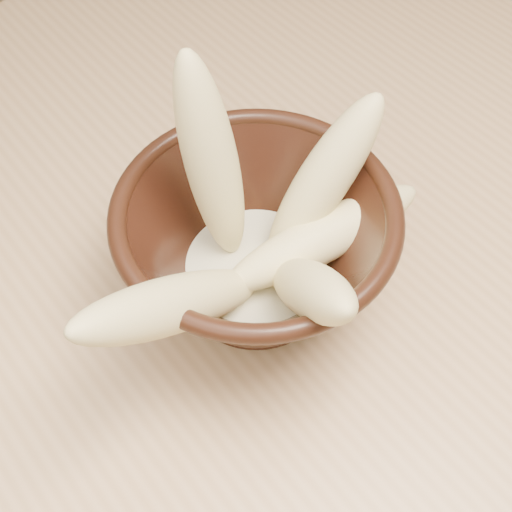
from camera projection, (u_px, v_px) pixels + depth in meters
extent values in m
plane|color=tan|center=(298.00, 447.00, 1.27)|extent=(4.00, 4.00, 0.00)
cube|color=tan|center=(334.00, 161.00, 0.68)|extent=(1.20, 0.80, 0.04)
cylinder|color=tan|center=(408.00, 67.00, 1.34)|extent=(0.05, 0.05, 0.71)
cylinder|color=black|center=(256.00, 292.00, 0.56)|extent=(0.09, 0.09, 0.01)
cylinder|color=black|center=(256.00, 277.00, 0.54)|extent=(0.09, 0.09, 0.01)
torus|color=black|center=(256.00, 213.00, 0.48)|extent=(0.20, 0.20, 0.01)
cylinder|color=beige|center=(256.00, 270.00, 0.53)|extent=(0.11, 0.11, 0.02)
ellipsoid|color=#E3D686|center=(211.00, 162.00, 0.48)|extent=(0.04, 0.08, 0.17)
ellipsoid|color=#E3D686|center=(175.00, 304.00, 0.45)|extent=(0.17, 0.06, 0.14)
ellipsoid|color=#E3D686|center=(323.00, 180.00, 0.50)|extent=(0.12, 0.05, 0.14)
ellipsoid|color=#E3D686|center=(323.00, 237.00, 0.52)|extent=(0.17, 0.06, 0.05)
ellipsoid|color=#E3D686|center=(311.00, 290.00, 0.46)|extent=(0.08, 0.13, 0.13)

